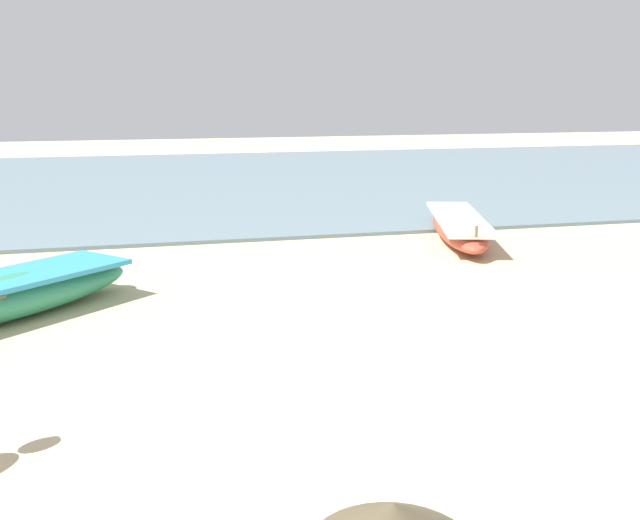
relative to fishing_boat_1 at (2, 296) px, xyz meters
The scene contains 4 objects.
ground 6.34m from the fishing_boat_1, 43.65° to the right, with size 80.00×80.00×0.00m, color beige.
sea_water 15.02m from the fishing_boat_1, 72.22° to the left, with size 60.00×20.00×0.08m, color slate.
fishing_boat_1 is the anchor object (origin of this frame).
fishing_boat_2 9.07m from the fishing_boat_1, 23.19° to the left, with size 2.23×4.73×0.67m.
Camera 1 is at (-2.82, -6.32, 3.11)m, focal length 42.57 mm.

